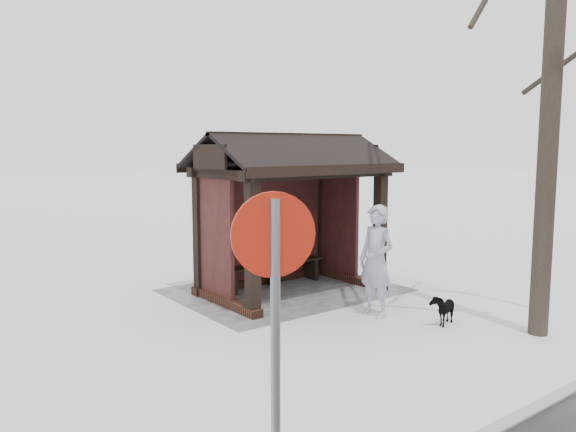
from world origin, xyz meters
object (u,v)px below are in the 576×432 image
object	(u,v)px
bus_shelter	(286,181)
road_sign	(274,288)
pedestrian	(376,261)
dog	(443,308)

from	to	relation	value
bus_shelter	road_sign	bearing A→B (deg)	52.09
pedestrian	road_sign	bearing A→B (deg)	-56.23
bus_shelter	dog	xyz separation A→B (m)	(-0.75, 3.17, -1.91)
bus_shelter	pedestrian	xyz separation A→B (m)	(-0.21, 2.20, -1.23)
road_sign	pedestrian	bearing A→B (deg)	-123.13
dog	road_sign	size ratio (longest dim) A/B	0.24
pedestrian	road_sign	distance (m)	5.44
dog	road_sign	world-z (taller)	road_sign
pedestrian	road_sign	xyz separation A→B (m)	(4.37, 3.13, 0.85)
pedestrian	dog	bearing A→B (deg)	27.13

